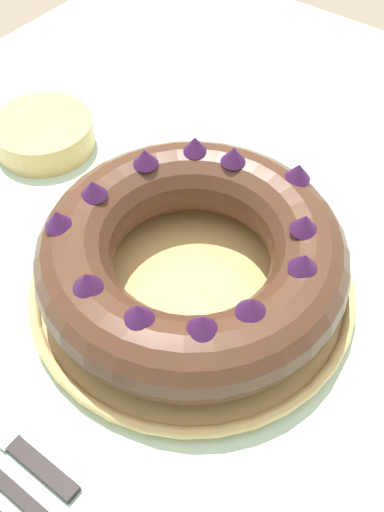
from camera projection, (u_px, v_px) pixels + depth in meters
ground_plane at (177, 511)px, 1.23m from camera, size 8.00×8.00×0.00m
dining_table at (166, 340)px, 0.72m from camera, size 1.31×1.09×0.75m
serving_dish at (192, 285)px, 0.65m from camera, size 0.35×0.35×0.02m
bundt_cake at (192, 255)px, 0.61m from camera, size 0.32×0.32×0.10m
cake_knife at (15, 445)px, 0.54m from camera, size 0.02×0.17×0.01m
side_bowl at (44, 134)px, 0.80m from camera, size 0.13×0.13×0.04m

